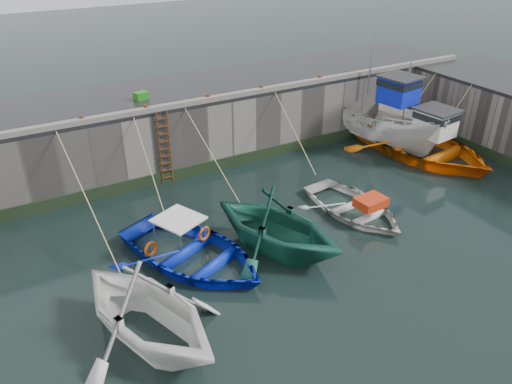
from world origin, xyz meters
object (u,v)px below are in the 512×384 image
boat_near_blue (193,261)px  bollard_c (208,98)px  boat_near_white (150,339)px  bollard_e (320,79)px  boat_far_white (384,123)px  boat_near_blacktrim (276,250)px  boat_far_orange (421,145)px  bollard_d (261,89)px  bollard_b (146,108)px  fish_crate (141,96)px  bollard_a (82,119)px  ladder (165,148)px  boat_near_navy (353,212)px

boat_near_blue → bollard_c: bollard_c is taller
boat_near_white → bollard_e: 14.94m
boat_far_white → bollard_e: 3.96m
boat_near_blacktrim → boat_far_orange: size_ratio=0.63×
bollard_c → bollard_d: size_ratio=1.00×
bollard_c → boat_far_white: bearing=-11.3°
bollard_b → bollard_e: same height
boat_far_white → fish_crate: boat_far_white is taller
bollard_a → boat_near_blacktrim: bearing=-57.2°
ladder → boat_near_blacktrim: size_ratio=0.65×
boat_near_blacktrim → boat_far_white: 10.76m
boat_near_white → boat_far_orange: boat_far_orange is taller
bollard_a → bollard_d: (7.80, 0.00, 0.00)m
ladder → boat_far_white: (10.82, -1.39, -0.48)m
bollard_b → bollard_c: bearing=0.0°
bollard_e → bollard_a: bearing=180.0°
ladder → fish_crate: 2.60m
boat_near_blacktrim → boat_near_navy: size_ratio=1.08×
boat_near_navy → bollard_a: size_ratio=16.38×
bollard_a → bollard_e: size_ratio=1.00×
ladder → fish_crate: bearing=95.3°
boat_near_navy → boat_far_orange: 6.74m
boat_near_blue → fish_crate: bearing=57.7°
bollard_b → bollard_d: same height
boat_near_white → boat_far_white: bearing=6.3°
boat_far_white → boat_near_blue: bearing=-169.1°
bollard_d → boat_far_orange: bearing=-28.1°
boat_near_blue → fish_crate: size_ratio=10.17×
bollard_d → ladder: bearing=-176.0°
bollard_a → bollard_c: 5.20m
boat_near_white → bollard_b: bearing=50.4°
boat_near_white → bollard_e: size_ratio=17.98×
fish_crate → bollard_a: size_ratio=1.96×
ladder → bollard_b: 1.81m
bollard_b → boat_far_orange: bearing=-16.6°
boat_near_blacktrim → boat_far_white: bearing=5.7°
boat_far_orange → fish_crate: boat_far_orange is taller
boat_far_orange → bollard_e: size_ratio=28.27×
bollard_b → boat_near_navy: bearing=-46.9°
ladder → boat_near_blue: (-1.30, -5.69, -1.59)m
boat_near_white → bollard_a: bearing=66.1°
boat_near_blue → boat_far_orange: 13.05m
bollard_d → bollard_c: bearing=180.0°
boat_near_blacktrim → bollard_b: size_ratio=17.67×
bollard_c → bollard_b: bearing=180.0°
ladder → boat_far_white: 10.92m
fish_crate → bollard_d: (4.98, -1.60, -0.02)m
ladder → bollard_b: bearing=146.1°
bollard_b → bollard_d: bearing=0.0°
bollard_a → bollard_d: size_ratio=1.00×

